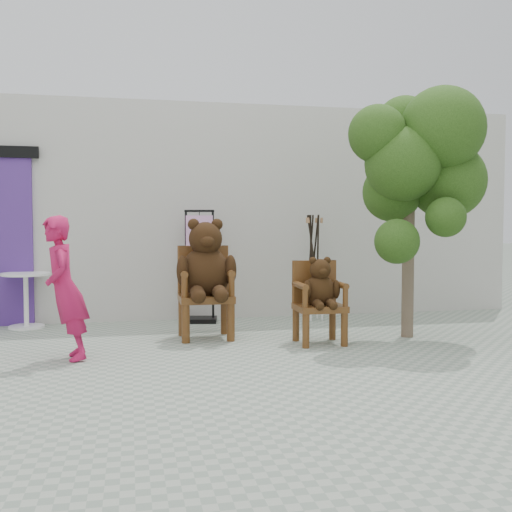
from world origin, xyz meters
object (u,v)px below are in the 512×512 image
Objects in this scene: chair_small at (319,292)px; tree at (420,159)px; cafe_table at (26,294)px; stool_bucket at (314,273)px; display_stand at (200,279)px; chair_big at (206,272)px; person at (65,289)px.

chair_small is 1.93m from tree.
stool_bucket reaches higher than cafe_table.
stool_bucket is (1.57, -0.13, 0.06)m from display_stand.
chair_big is at bearing 167.82° from tree.
cafe_table is at bearing -170.78° from person.
tree is (2.41, -0.52, 1.29)m from chair_big.
display_stand is 3.24m from tree.
stool_bucket is at bearing -2.08° from cafe_table.
chair_big is at bearing -28.10° from cafe_table.
tree is at bearing -24.96° from display_stand.
cafe_table is 2.22m from display_stand.
chair_small is 2.04m from display_stand.
chair_small is 0.66× the size of stool_bucket.
chair_small is at bearing 86.36° from person.
tree is (3.88, 0.32, 1.37)m from person.
display_stand is (-1.13, 1.70, 0.01)m from chair_small.
person is at bearing -150.42° from chair_big.
chair_big is 0.96× the size of stool_bucket.
display_stand reaches higher than chair_big.
tree reaches higher than chair_big.
person is at bearing -173.90° from chair_small.
display_stand reaches higher than chair_small.
cafe_table is at bearing -169.66° from display_stand.
tree is at bearing -63.06° from stool_bucket.
chair_big is 1.97× the size of cafe_table.
person is 4.13m from tree.
cafe_table is 0.48× the size of stool_bucket.
cafe_table is at bearing 159.89° from tree.
person is at bearing -175.34° from tree.
person reaches higher than chair_small.
chair_big is at bearing -148.10° from stool_bucket.
chair_small is at bearing -45.83° from display_stand.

